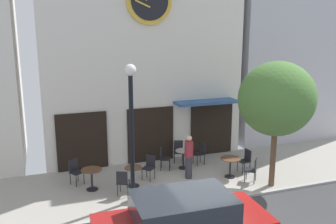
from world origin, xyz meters
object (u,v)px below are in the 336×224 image
cafe_chair_facing_street (201,152)px  cafe_chair_corner (163,157)px  cafe_table_leftmost (92,175)px  cafe_table_center (183,156)px  cafe_chair_curbside (253,168)px  cafe_chair_left_end (246,159)px  street_lamp (132,134)px  cafe_table_near_door (230,163)px  cafe_chair_under_awning (75,170)px  cafe_chair_outer (123,181)px  cafe_table_near_curb (133,174)px  street_tree (277,99)px  cafe_chair_near_lamp (178,150)px  pedestrian_maroon (189,156)px  cafe_chair_right_end (149,165)px

cafe_chair_facing_street → cafe_chair_corner: (-1.65, -0.08, 0.00)m
cafe_table_leftmost → cafe_table_center: 3.83m
cafe_chair_curbside → cafe_chair_left_end: bearing=73.9°
street_lamp → cafe_table_near_door: bearing=10.4°
street_lamp → cafe_chair_left_end: (4.76, 0.99, -1.73)m
cafe_chair_under_awning → cafe_chair_outer: (1.40, -1.54, 0.00)m
cafe_table_near_curb → cafe_chair_outer: cafe_chair_outer is taller
street_tree → cafe_chair_facing_street: size_ratio=4.93×
cafe_chair_left_end → cafe_chair_facing_street: 1.89m
cafe_table_center → cafe_chair_corner: bearing=169.5°
cafe_chair_near_lamp → cafe_chair_under_awning: bearing=-168.7°
cafe_table_center → cafe_table_near_door: 1.94m
cafe_table_near_curb → cafe_chair_curbside: cafe_chair_curbside is taller
pedestrian_maroon → cafe_chair_right_end: bearing=163.4°
cafe_chair_under_awning → pedestrian_maroon: (4.04, -0.90, 0.33)m
cafe_chair_under_awning → cafe_chair_curbside: same height
cafe_chair_facing_street → cafe_chair_outer: (-3.68, -1.84, 0.00)m
cafe_table_leftmost → cafe_chair_facing_street: size_ratio=0.84×
cafe_chair_curbside → pedestrian_maroon: 2.37m
cafe_chair_corner → cafe_chair_outer: bearing=-139.0°
cafe_table_center → cafe_chair_under_awning: 4.22m
street_tree → cafe_table_center: size_ratio=5.84×
cafe_table_leftmost → cafe_table_center: (3.74, 0.80, -0.03)m
street_tree → cafe_table_center: bearing=132.4°
pedestrian_maroon → cafe_chair_under_awning: bearing=167.4°
cafe_table_near_door → cafe_chair_left_end: cafe_chair_left_end is taller
cafe_chair_outer → street_lamp: bearing=-67.5°
cafe_chair_near_lamp → cafe_table_near_door: bearing=-60.4°
street_tree → cafe_table_center: street_tree is taller
cafe_chair_near_lamp → cafe_chair_outer: size_ratio=1.00×
cafe_chair_under_awning → cafe_table_near_door: bearing=-13.5°
street_lamp → pedestrian_maroon: size_ratio=2.66×
cafe_chair_outer → street_tree: bearing=-10.6°
cafe_chair_facing_street → cafe_chair_near_lamp: bearing=143.9°
cafe_chair_curbside → street_lamp: bearing=-179.5°
cafe_table_leftmost → cafe_chair_corner: 3.09m
cafe_chair_under_awning → cafe_chair_curbside: 6.42m
cafe_chair_facing_street → pedestrian_maroon: size_ratio=0.54×
cafe_table_center → cafe_table_near_door: (1.33, -1.41, 0.04)m
street_lamp → street_tree: (4.96, -0.45, 0.89)m
cafe_table_near_curb → cafe_table_near_door: cafe_table_near_door is taller
pedestrian_maroon → street_lamp: bearing=-154.6°
cafe_table_center → cafe_chair_under_awning: cafe_chair_under_awning is taller
cafe_chair_near_lamp → cafe_chair_curbside: bearing=-58.0°
street_tree → cafe_table_center: (-2.35, 2.58, -2.63)m
cafe_table_near_door → cafe_chair_near_lamp: bearing=119.6°
cafe_table_near_curb → cafe_chair_near_lamp: cafe_chair_near_lamp is taller
cafe_chair_corner → pedestrian_maroon: size_ratio=0.54×
cafe_table_near_door → cafe_chair_under_awning: size_ratio=0.85×
cafe_chair_right_end → cafe_table_leftmost: bearing=-173.6°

